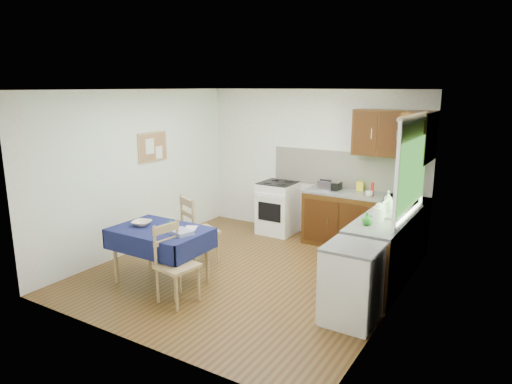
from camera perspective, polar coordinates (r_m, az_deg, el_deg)
The scene contains 33 objects.
floor at distance 6.48m, azimuth -1.11°, elevation -10.02°, with size 4.20×4.20×0.00m, color #4A2B13.
ceiling at distance 5.96m, azimuth -1.22°, elevation 12.67°, with size 4.00×4.20×0.02m, color white.
wall_back at distance 7.92m, azimuth 7.04°, elevation 3.59°, with size 4.00×0.02×2.50m, color silver.
wall_front at distance 4.53m, azimuth -15.62°, elevation -4.00°, with size 4.00×0.02×2.50m, color silver.
wall_left at distance 7.35m, azimuth -14.45°, elevation 2.53°, with size 0.02×4.20×2.50m, color white.
wall_right at distance 5.33m, azimuth 17.30°, elevation -1.57°, with size 0.02×4.20×2.50m, color silver.
base_cabinets at distance 6.88m, azimuth 14.27°, elevation -5.22°, with size 1.90×2.30×0.86m.
worktop_back at distance 7.35m, azimuth 13.45°, elevation -0.36°, with size 1.90×0.60×0.04m, color slate.
worktop_right at distance 6.10m, azimuth 15.87°, elevation -3.24°, with size 0.60×1.70×0.04m, color slate.
worktop_corner at distance 7.18m, azimuth 18.37°, elevation -0.98°, with size 0.60×0.60×0.04m, color slate.
splashback at distance 7.67m, azimuth 11.40°, elevation 2.74°, with size 2.70×0.02×0.60m, color #F4E7CF.
upper_cabinets at distance 7.06m, azimuth 17.55°, elevation 6.85°, with size 1.20×0.85×0.70m.
stove at distance 8.04m, azimuth 2.74°, elevation -1.96°, with size 0.60×0.61×0.92m.
window at distance 5.92m, azimuth 18.99°, elevation 3.71°, with size 0.04×1.48×1.26m.
fridge at distance 5.17m, azimuth 11.86°, elevation -11.21°, with size 0.58×0.60×0.89m.
corkboard at distance 7.49m, azimuth -12.80°, elevation 5.51°, with size 0.04×0.62×0.47m.
dining_table at distance 6.08m, azimuth -11.86°, elevation -5.44°, with size 1.23×0.83×0.74m.
chair_far at distance 6.67m, azimuth -7.41°, elevation -4.50°, with size 0.60×0.60×1.02m.
chair_near at distance 5.59m, azimuth -10.14°, elevation -8.49°, with size 0.48×0.48×0.96m.
toaster at distance 7.44m, azimuth 8.70°, elevation 0.82°, with size 0.23×0.14×0.18m.
sandwich_press at distance 7.54m, azimuth 9.49°, elevation 0.90°, with size 0.27×0.23×0.15m.
sauce_bottle at distance 7.22m, azimuth 14.33°, elevation 0.36°, with size 0.05×0.05×0.21m, color red.
yellow_packet at distance 7.53m, azimuth 12.92°, elevation 0.72°, with size 0.11×0.07×0.15m, color yellow.
dish_rack at distance 6.17m, azimuth 16.13°, elevation -2.63°, with size 0.46×0.35×0.22m.
kettle at distance 5.87m, azimuth 15.08°, elevation -2.57°, with size 0.14×0.14×0.24m.
cup at distance 7.16m, azimuth 13.93°, elevation -0.22°, with size 0.11×0.11×0.09m, color white.
soap_bottle_a at distance 6.26m, azimuth 16.16°, elevation -1.22°, with size 0.12×0.12×0.31m, color white.
soap_bottle_b at distance 6.37m, azimuth 16.09°, elevation -1.46°, with size 0.09×0.09×0.20m, color #1C61A8.
soap_bottle_c at distance 5.68m, azimuth 13.71°, elevation -3.27°, with size 0.13×0.13×0.16m, color #258223.
plate_bowl at distance 6.24m, azimuth -14.09°, elevation -3.80°, with size 0.25×0.25×0.06m, color beige.
book at distance 5.98m, azimuth -8.89°, elevation -4.50°, with size 0.15×0.21×0.02m, color white.
spice_jar at distance 6.09m, azimuth -10.64°, elevation -3.94°, with size 0.04×0.04×0.08m, color #268C2D.
tea_towel at distance 5.78m, azimuth -9.34°, elevation -4.97°, with size 0.27×0.21×0.05m, color navy.
Camera 1 is at (3.21, -5.03, 2.54)m, focal length 32.00 mm.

